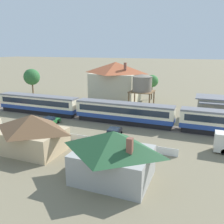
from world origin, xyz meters
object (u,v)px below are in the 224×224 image
object	(u,v)px
station_house_terracotta_roof	(116,82)
cottage_dark_green_roof_2	(113,154)
yard_tree_0	(127,79)
water_tower	(142,83)
parked_car_black	(114,132)
yard_tree_1	(32,77)
yard_tree_2	(152,81)
cottage_brown_roof	(33,132)
passenger_train	(125,112)
parked_car_green	(48,121)

from	to	relation	value
station_house_terracotta_roof	cottage_dark_green_roof_2	bearing A→B (deg)	-69.56
station_house_terracotta_roof	yard_tree_0	world-z (taller)	station_house_terracotta_roof
water_tower	parked_car_black	size ratio (longest dim) A/B	1.96
yard_tree_1	yard_tree_2	xyz separation A→B (m)	(35.66, 4.95, -0.13)
cottage_brown_roof	yard_tree_2	distance (m)	39.90
passenger_train	parked_car_green	size ratio (longest dim) A/B	12.02
yard_tree_0	yard_tree_1	xyz separation A→B (m)	(-30.07, -0.64, -0.58)
yard_tree_1	yard_tree_2	bearing A→B (deg)	7.90
cottage_dark_green_roof_2	parked_car_green	world-z (taller)	cottage_dark_green_roof_2
yard_tree_0	cottage_dark_green_roof_2	bearing A→B (deg)	-74.04
parked_car_black	yard_tree_1	size ratio (longest dim) A/B	0.56
cottage_dark_green_roof_2	parked_car_black	xyz separation A→B (m)	(-4.48, 11.67, -2.12)
cottage_dark_green_roof_2	yard_tree_1	world-z (taller)	yard_tree_1
passenger_train	water_tower	size ratio (longest dim) A/B	6.93
parked_car_green	yard_tree_0	xyz separation A→B (m)	(6.88, 24.62, 5.05)
station_house_terracotta_roof	yard_tree_2	distance (m)	10.33
cottage_dark_green_roof_2	parked_car_black	size ratio (longest dim) A/B	1.99
parked_car_black	yard_tree_1	bearing A→B (deg)	49.12
yard_tree_0	yard_tree_2	xyz separation A→B (m)	(5.59, 4.30, -0.71)
yard_tree_0	parked_car_black	bearing A→B (deg)	-76.41
cottage_dark_green_roof_2	water_tower	bearing A→B (deg)	98.81
water_tower	yard_tree_2	bearing A→B (deg)	93.23
water_tower	cottage_dark_green_roof_2	xyz separation A→B (m)	(4.34, -28.00, -3.43)
station_house_terracotta_roof	yard_tree_2	world-z (taller)	station_house_terracotta_roof
passenger_train	cottage_dark_green_roof_2	distance (m)	19.33
parked_car_green	yard_tree_2	bearing A→B (deg)	-17.08
water_tower	cottage_brown_roof	bearing A→B (deg)	-107.63
cottage_dark_green_roof_2	yard_tree_2	xyz separation A→B (m)	(-5.12, 41.72, 2.21)
cottage_brown_roof	yard_tree_0	world-z (taller)	yard_tree_0
cottage_dark_green_roof_2	parked_car_green	bearing A→B (deg)	143.94
water_tower	parked_car_black	world-z (taller)	water_tower
parked_car_green	parked_car_black	bearing A→B (deg)	-88.69
station_house_terracotta_roof	cottage_brown_roof	size ratio (longest dim) A/B	1.44
station_house_terracotta_roof	parked_car_black	size ratio (longest dim) A/B	2.91
water_tower	yard_tree_0	world-z (taller)	water_tower
cottage_dark_green_roof_2	yard_tree_0	distance (m)	39.03
passenger_train	parked_car_green	xyz separation A→B (m)	(-12.64, -5.87, -1.54)
water_tower	cottage_dark_green_roof_2	world-z (taller)	water_tower
cottage_brown_roof	yard_tree_1	xyz separation A→B (m)	(-28.35, 34.21, 2.46)
passenger_train	station_house_terracotta_roof	world-z (taller)	station_house_terracotta_roof
passenger_train	yard_tree_2	bearing A→B (deg)	90.42
yard_tree_0	cottage_brown_roof	bearing A→B (deg)	-92.83
cottage_brown_roof	parked_car_black	xyz separation A→B (m)	(7.95, 9.10, -2.01)
passenger_train	yard_tree_0	distance (m)	19.92
water_tower	parked_car_green	xyz separation A→B (m)	(-13.25, -15.20, -5.56)
water_tower	yard_tree_2	world-z (taller)	water_tower
parked_car_black	yard_tree_2	size ratio (longest dim) A/B	0.63
parked_car_green	yard_tree_0	world-z (taller)	yard_tree_0
yard_tree_1	cottage_dark_green_roof_2	bearing A→B (deg)	-42.05
passenger_train	water_tower	xyz separation A→B (m)	(0.61, 9.32, 4.03)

